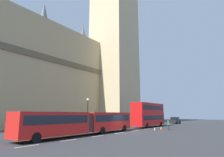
{
  "coord_description": "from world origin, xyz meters",
  "views": [
    {
      "loc": [
        -24.02,
        -15.72,
        2.67
      ],
      "look_at": [
        1.87,
        3.26,
        8.68
      ],
      "focal_mm": 30.48,
      "sensor_mm": 36.0,
      "label": 1
    }
  ],
  "objects_px": {
    "double_decker_bus": "(149,114)",
    "pedestrian_near_cones": "(168,125)",
    "traffic_cone_middle": "(161,128)",
    "articulated_bus": "(85,121)",
    "traffic_cone_west": "(155,129)",
    "street_lamp": "(88,112)",
    "sedan_lead": "(175,120)"
  },
  "relations": [
    {
      "from": "double_decker_bus",
      "to": "traffic_cone_west",
      "type": "distance_m",
      "value": 8.89
    },
    {
      "from": "traffic_cone_west",
      "to": "street_lamp",
      "type": "distance_m",
      "value": 11.35
    },
    {
      "from": "traffic_cone_west",
      "to": "street_lamp",
      "type": "height_order",
      "value": "street_lamp"
    },
    {
      "from": "articulated_bus",
      "to": "pedestrian_near_cones",
      "type": "distance_m",
      "value": 15.08
    },
    {
      "from": "traffic_cone_middle",
      "to": "articulated_bus",
      "type": "bearing_deg",
      "value": 162.63
    },
    {
      "from": "traffic_cone_middle",
      "to": "pedestrian_near_cones",
      "type": "bearing_deg",
      "value": -108.34
    },
    {
      "from": "street_lamp",
      "to": "pedestrian_near_cones",
      "type": "xyz_separation_m",
      "value": [
        8.53,
        -10.47,
        -2.14
      ]
    },
    {
      "from": "articulated_bus",
      "to": "sedan_lead",
      "type": "bearing_deg",
      "value": 0.2
    },
    {
      "from": "articulated_bus",
      "to": "street_lamp",
      "type": "relative_size",
      "value": 3.53
    },
    {
      "from": "double_decker_bus",
      "to": "pedestrian_near_cones",
      "type": "height_order",
      "value": "double_decker_bus"
    },
    {
      "from": "sedan_lead",
      "to": "pedestrian_near_cones",
      "type": "height_order",
      "value": "sedan_lead"
    },
    {
      "from": "pedestrian_near_cones",
      "to": "traffic_cone_west",
      "type": "bearing_deg",
      "value": 144.96
    },
    {
      "from": "sedan_lead",
      "to": "pedestrian_near_cones",
      "type": "distance_m",
      "value": 22.94
    },
    {
      "from": "double_decker_bus",
      "to": "traffic_cone_middle",
      "type": "relative_size",
      "value": 18.5
    },
    {
      "from": "traffic_cone_middle",
      "to": "street_lamp",
      "type": "distance_m",
      "value": 13.04
    },
    {
      "from": "articulated_bus",
      "to": "pedestrian_near_cones",
      "type": "height_order",
      "value": "articulated_bus"
    },
    {
      "from": "double_decker_bus",
      "to": "pedestrian_near_cones",
      "type": "bearing_deg",
      "value": -130.76
    },
    {
      "from": "double_decker_bus",
      "to": "traffic_cone_middle",
      "type": "height_order",
      "value": "double_decker_bus"
    },
    {
      "from": "double_decker_bus",
      "to": "sedan_lead",
      "type": "relative_size",
      "value": 2.44
    },
    {
      "from": "traffic_cone_west",
      "to": "pedestrian_near_cones",
      "type": "distance_m",
      "value": 2.7
    },
    {
      "from": "articulated_bus",
      "to": "street_lamp",
      "type": "height_order",
      "value": "street_lamp"
    },
    {
      "from": "street_lamp",
      "to": "traffic_cone_middle",
      "type": "bearing_deg",
      "value": -44.87
    },
    {
      "from": "double_decker_bus",
      "to": "street_lamp",
      "type": "bearing_deg",
      "value": 161.78
    },
    {
      "from": "pedestrian_near_cones",
      "to": "traffic_cone_middle",
      "type": "bearing_deg",
      "value": 71.66
    },
    {
      "from": "traffic_cone_middle",
      "to": "pedestrian_near_cones",
      "type": "relative_size",
      "value": 0.34
    },
    {
      "from": "articulated_bus",
      "to": "traffic_cone_west",
      "type": "height_order",
      "value": "articulated_bus"
    },
    {
      "from": "sedan_lead",
      "to": "traffic_cone_middle",
      "type": "xyz_separation_m",
      "value": [
        -21.63,
        -4.61,
        -0.63
      ]
    },
    {
      "from": "traffic_cone_west",
      "to": "pedestrian_near_cones",
      "type": "height_order",
      "value": "pedestrian_near_cones"
    },
    {
      "from": "sedan_lead",
      "to": "pedestrian_near_cones",
      "type": "bearing_deg",
      "value": -164.6
    },
    {
      "from": "articulated_bus",
      "to": "pedestrian_near_cones",
      "type": "bearing_deg",
      "value": -23.35
    },
    {
      "from": "double_decker_bus",
      "to": "traffic_cone_middle",
      "type": "bearing_deg",
      "value": -136.07
    },
    {
      "from": "articulated_bus",
      "to": "traffic_cone_middle",
      "type": "height_order",
      "value": "articulated_bus"
    }
  ]
}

